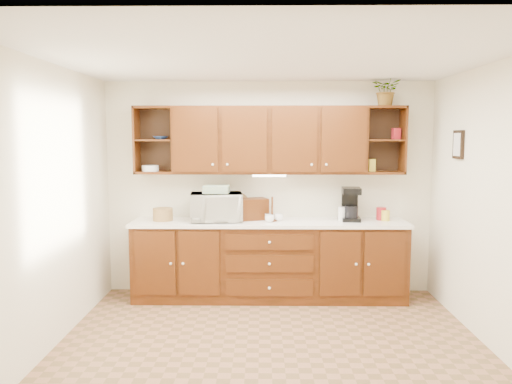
{
  "coord_description": "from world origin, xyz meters",
  "views": [
    {
      "loc": [
        -0.08,
        -4.39,
        1.93
      ],
      "look_at": [
        -0.15,
        1.15,
        1.32
      ],
      "focal_mm": 35.0,
      "sensor_mm": 36.0,
      "label": 1
    }
  ],
  "objects_px": {
    "bread_box": "(252,209)",
    "coffee_maker": "(351,205)",
    "microwave": "(216,207)",
    "potted_plant": "(387,90)"
  },
  "relations": [
    {
      "from": "bread_box",
      "to": "coffee_maker",
      "type": "height_order",
      "value": "coffee_maker"
    },
    {
      "from": "microwave",
      "to": "coffee_maker",
      "type": "distance_m",
      "value": 1.6
    },
    {
      "from": "microwave",
      "to": "bread_box",
      "type": "xyz_separation_m",
      "value": [
        0.42,
        0.12,
        -0.04
      ]
    },
    {
      "from": "bread_box",
      "to": "coffee_maker",
      "type": "distance_m",
      "value": 1.18
    },
    {
      "from": "microwave",
      "to": "potted_plant",
      "type": "relative_size",
      "value": 1.65
    },
    {
      "from": "microwave",
      "to": "coffee_maker",
      "type": "height_order",
      "value": "coffee_maker"
    },
    {
      "from": "coffee_maker",
      "to": "microwave",
      "type": "bearing_deg",
      "value": -173.32
    },
    {
      "from": "microwave",
      "to": "bread_box",
      "type": "bearing_deg",
      "value": 9.48
    },
    {
      "from": "microwave",
      "to": "coffee_maker",
      "type": "xyz_separation_m",
      "value": [
        1.59,
        0.07,
        0.02
      ]
    },
    {
      "from": "bread_box",
      "to": "coffee_maker",
      "type": "relative_size",
      "value": 0.92
    }
  ]
}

